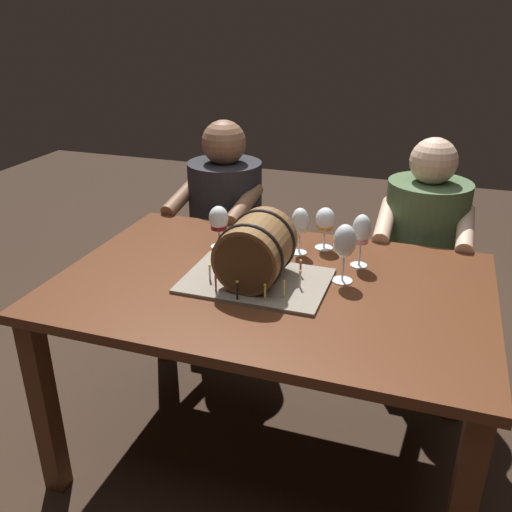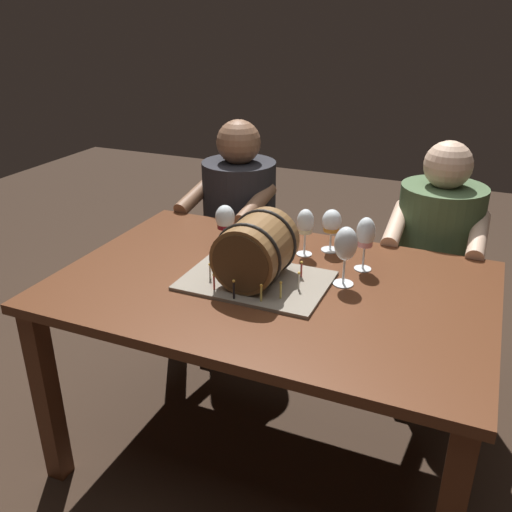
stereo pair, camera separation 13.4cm
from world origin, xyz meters
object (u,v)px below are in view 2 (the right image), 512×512
(dining_table, at_px, (272,306))
(wine_glass_rose, at_px, (366,235))
(wine_glass_white, at_px, (305,224))
(barrel_cake, at_px, (256,253))
(person_seated_left, at_px, (240,240))
(wine_glass_empty, at_px, (346,245))
(wine_glass_amber, at_px, (332,223))
(person_seated_right, at_px, (432,274))
(wine_glass_red, at_px, (225,219))

(dining_table, relative_size, wine_glass_rose, 7.40)
(wine_glass_white, bearing_deg, barrel_cake, -104.98)
(wine_glass_rose, distance_m, person_seated_left, 0.97)
(wine_glass_white, xyz_separation_m, wine_glass_rose, (0.24, -0.04, 0.01))
(wine_glass_empty, bearing_deg, wine_glass_rose, 76.55)
(barrel_cake, bearing_deg, wine_glass_amber, 66.71)
(barrel_cake, xyz_separation_m, wine_glass_rose, (0.32, 0.25, 0.03))
(person_seated_right, bearing_deg, dining_table, -122.23)
(wine_glass_empty, height_order, person_seated_left, person_seated_left)
(dining_table, height_order, person_seated_right, person_seated_right)
(person_seated_right, bearing_deg, wine_glass_red, -145.14)
(dining_table, distance_m, wine_glass_empty, 0.35)
(dining_table, distance_m, wine_glass_amber, 0.42)
(wine_glass_empty, distance_m, person_seated_left, 1.04)
(wine_glass_white, relative_size, wine_glass_rose, 0.92)
(dining_table, xyz_separation_m, wine_glass_rose, (0.27, 0.23, 0.23))
(person_seated_right, bearing_deg, person_seated_left, 180.00)
(barrel_cake, xyz_separation_m, wine_glass_amber, (0.16, 0.37, 0.01))
(wine_glass_amber, relative_size, wine_glass_empty, 0.80)
(barrel_cake, height_order, wine_glass_white, barrel_cake)
(wine_glass_amber, distance_m, wine_glass_empty, 0.29)
(barrel_cake, bearing_deg, wine_glass_empty, 20.48)
(barrel_cake, bearing_deg, wine_glass_red, 133.98)
(wine_glass_rose, bearing_deg, wine_glass_red, -179.67)
(wine_glass_white, bearing_deg, wine_glass_red, -172.02)
(wine_glass_red, distance_m, person_seated_right, 0.99)
(dining_table, relative_size, barrel_cake, 3.01)
(dining_table, distance_m, wine_glass_white, 0.35)
(wine_glass_white, relative_size, person_seated_left, 0.16)
(dining_table, relative_size, wine_glass_empty, 7.04)
(wine_glass_empty, bearing_deg, person_seated_right, 70.12)
(dining_table, bearing_deg, barrel_cake, -154.22)
(wine_glass_empty, bearing_deg, barrel_cake, -159.52)
(wine_glass_amber, bearing_deg, barrel_cake, -113.29)
(person_seated_right, bearing_deg, wine_glass_white, -132.55)
(barrel_cake, distance_m, wine_glass_white, 0.30)
(dining_table, relative_size, wine_glass_white, 8.05)
(wine_glass_white, height_order, wine_glass_rose, wine_glass_rose)
(wine_glass_amber, xyz_separation_m, person_seated_right, (0.37, 0.41, -0.33))
(wine_glass_red, xyz_separation_m, wine_glass_empty, (0.52, -0.14, 0.03))
(wine_glass_amber, height_order, wine_glass_rose, wine_glass_rose)
(wine_glass_white, bearing_deg, wine_glass_empty, -42.27)
(barrel_cake, bearing_deg, person_seated_left, 118.68)
(wine_glass_red, height_order, wine_glass_empty, wine_glass_empty)
(wine_glass_rose, bearing_deg, wine_glass_empty, -103.45)
(dining_table, distance_m, person_seated_left, 0.90)
(barrel_cake, relative_size, wine_glass_rose, 2.46)
(person_seated_left, bearing_deg, dining_table, -57.76)
(barrel_cake, xyz_separation_m, wine_glass_empty, (0.28, 0.11, 0.04))
(wine_glass_red, bearing_deg, dining_table, -37.71)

